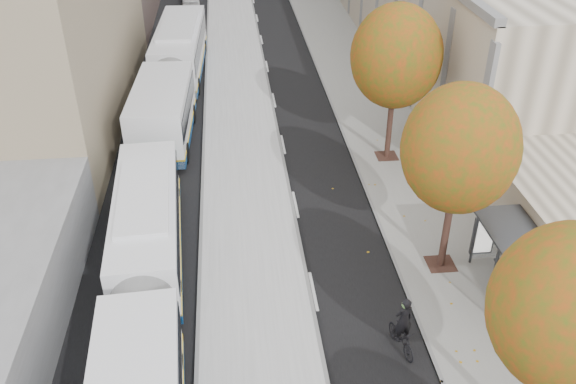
{
  "coord_description": "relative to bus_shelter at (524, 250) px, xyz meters",
  "views": [
    {
      "loc": [
        -4.39,
        -5.3,
        15.37
      ],
      "look_at": [
        -2.29,
        15.15,
        2.5
      ],
      "focal_mm": 38.0,
      "sensor_mm": 36.0,
      "label": 1
    }
  ],
  "objects": [
    {
      "name": "tree_c",
      "position": [
        -2.09,
        2.04,
        3.06
      ],
      "size": [
        4.2,
        4.2,
        7.28
      ],
      "color": "black",
      "rests_on": "sidewalk"
    },
    {
      "name": "cyclist",
      "position": [
        -4.84,
        -2.14,
        -1.37
      ],
      "size": [
        0.86,
        1.79,
        2.2
      ],
      "rotation": [
        0.0,
        0.0,
        0.23
      ],
      "color": "black",
      "rests_on": "ground"
    },
    {
      "name": "tree_b",
      "position": [
        -2.09,
        -5.96,
        2.85
      ],
      "size": [
        4.0,
        4.0,
        6.97
      ],
      "color": "black",
      "rests_on": "sidewalk"
    },
    {
      "name": "sidewalk",
      "position": [
        -1.56,
        24.04,
        -2.15
      ],
      "size": [
        4.75,
        150.0,
        0.08
      ],
      "primitive_type": "cube",
      "color": "gray",
      "rests_on": "ground"
    },
    {
      "name": "bus_shelter",
      "position": [
        0.0,
        0.0,
        0.0
      ],
      "size": [
        1.9,
        4.4,
        2.53
      ],
      "color": "#383A3F",
      "rests_on": "sidewalk"
    },
    {
      "name": "bus_far",
      "position": [
        -13.44,
        19.91,
        -0.42
      ],
      "size": [
        3.67,
        19.49,
        3.23
      ],
      "rotation": [
        0.0,
        0.0,
        -0.04
      ],
      "color": "silver",
      "rests_on": "ground"
    },
    {
      "name": "bus_platform",
      "position": [
        -9.56,
        24.04,
        -2.11
      ],
      "size": [
        4.25,
        150.0,
        0.15
      ],
      "primitive_type": "cube",
      "color": "#A3A3A3",
      "rests_on": "ground"
    },
    {
      "name": "bus_near",
      "position": [
        -13.38,
        0.29,
        -0.68
      ],
      "size": [
        3.39,
        16.72,
        2.77
      ],
      "rotation": [
        0.0,
        0.0,
        0.06
      ],
      "color": "silver",
      "rests_on": "ground"
    },
    {
      "name": "tree_d",
      "position": [
        -2.09,
        11.04,
        3.28
      ],
      "size": [
        4.4,
        4.4,
        7.6
      ],
      "color": "black",
      "rests_on": "sidewalk"
    }
  ]
}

